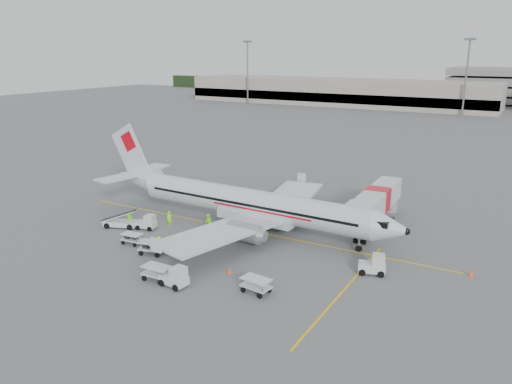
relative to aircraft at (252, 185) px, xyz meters
The scene contains 24 objects.
ground 5.02m from the aircraft, 111.06° to the right, with size 360.00×360.00×0.00m, color #56595B.
stripe_lead 5.01m from the aircraft, 111.06° to the right, with size 44.00×0.20×0.01m, color yellow.
stripe_cross 16.98m from the aircraft, 32.10° to the right, with size 0.20×20.00×0.01m, color yellow.
terminal_west 135.49m from the aircraft, 107.28° to the left, with size 110.00×22.00×9.00m, color gray, non-canonical shape.
treeline 174.38m from the aircraft, 90.08° to the left, with size 300.00×3.00×6.00m, color black, non-canonical shape.
mast_west 136.92m from the aircraft, 120.90° to the left, with size 3.20×1.20×22.00m, color slate, non-canonical shape.
mast_center 117.62m from the aircraft, 87.68° to the left, with size 3.20×1.20×22.00m, color slate, non-canonical shape.
aircraft is the anchor object (origin of this frame).
jet_bridge 14.02m from the aircraft, 33.62° to the left, with size 3.07×16.40×4.30m, color silver, non-canonical shape.
belt_loader 14.81m from the aircraft, 152.49° to the right, with size 4.87×1.82×2.64m, color silver, non-canonical shape.
tug_fore 15.96m from the aircraft, 17.24° to the right, with size 2.30×1.32×1.78m, color silver, non-canonical shape.
tug_mid 15.57m from the aircraft, 84.84° to the right, with size 2.30×1.32×1.78m, color silver, non-canonical shape.
tug_aft 12.19m from the aircraft, 150.22° to the right, with size 2.10×1.20×1.62m, color silver, non-canonical shape.
cart_loaded_a 12.50m from the aircraft, 113.54° to the right, with size 2.44×1.44×1.27m, color silver, non-canonical shape.
cart_loaded_b 13.47m from the aircraft, 129.94° to the right, with size 2.09×1.24×1.09m, color silver, non-canonical shape.
cart_empty_a 15.48m from the aircraft, 92.20° to the right, with size 2.46×1.46×1.29m, color silver, non-canonical shape.
cart_empty_b 15.49m from the aircraft, 58.38° to the right, with size 2.38×1.41×1.24m, color silver, non-canonical shape.
cone_nose 22.82m from the aircraft, ahead, with size 0.43×0.43×0.70m, color #F65A15.
cone_port 10.85m from the aircraft, 112.94° to the left, with size 0.42×0.42×0.68m, color #F65A15.
cone_stbd 12.35m from the aircraft, 69.63° to the right, with size 0.35×0.35×0.56m, color #F65A15.
crew_a 10.00m from the aircraft, 155.41° to the right, with size 0.63×0.41×1.72m, color #83F811.
crew_b 6.24m from the aircraft, 148.68° to the right, with size 0.84×0.65×1.72m, color #83F811.
crew_c 11.77m from the aircraft, 113.47° to the right, with size 1.05×0.60×1.62m, color #83F811.
crew_d 14.18m from the aircraft, 154.86° to the right, with size 0.95×0.40×1.62m, color #83F811.
Camera 1 is at (26.03, -43.45, 18.63)m, focal length 35.00 mm.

